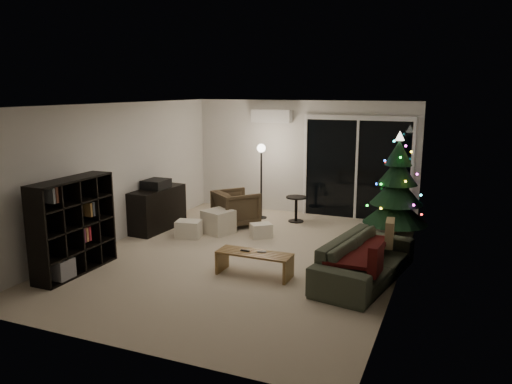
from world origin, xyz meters
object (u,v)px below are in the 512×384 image
(media_cabinet, at_px, (157,209))
(christmas_tree, at_px, (397,184))
(sofa, at_px, (365,260))
(coffee_table, at_px, (254,264))
(bookshelf, at_px, (64,225))
(armchair, at_px, (236,208))

(media_cabinet, bearing_deg, christmas_tree, 20.85)
(sofa, distance_m, coffee_table, 1.62)
(bookshelf, distance_m, media_cabinet, 2.50)
(armchair, xyz_separation_m, sofa, (2.97, -1.99, -0.05))
(sofa, relative_size, christmas_tree, 1.08)
(armchair, bearing_deg, coffee_table, 159.18)
(armchair, distance_m, coffee_table, 2.82)
(bookshelf, distance_m, armchair, 3.60)
(coffee_table, bearing_deg, sofa, 16.44)
(media_cabinet, height_order, coffee_table, media_cabinet)
(armchair, bearing_deg, bookshelf, 107.11)
(bookshelf, distance_m, christmas_tree, 5.90)
(media_cabinet, xyz_separation_m, christmas_tree, (4.40, 1.44, 0.57))
(media_cabinet, bearing_deg, coffee_table, -27.18)
(christmas_tree, bearing_deg, bookshelf, -138.31)
(bookshelf, xyz_separation_m, armchair, (1.33, 3.33, -0.36))
(media_cabinet, xyz_separation_m, coffee_table, (2.75, -1.58, -0.23))
(media_cabinet, relative_size, armchair, 1.66)
(armchair, distance_m, sofa, 3.58)
(bookshelf, distance_m, sofa, 4.52)
(christmas_tree, bearing_deg, armchair, -169.07)
(media_cabinet, bearing_deg, armchair, 35.25)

